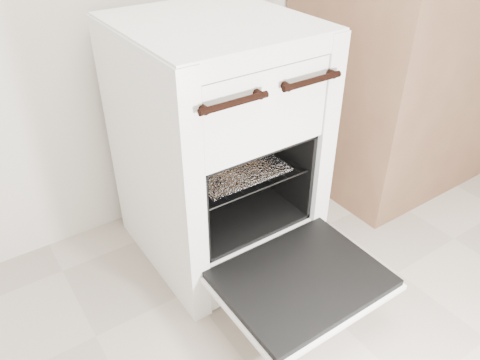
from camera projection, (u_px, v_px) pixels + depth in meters
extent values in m
cube|color=silver|center=(216.00, 147.00, 1.60)|extent=(0.55, 0.59, 0.84)
cylinder|color=black|center=(234.00, 103.00, 1.16)|extent=(0.20, 0.02, 0.02)
cylinder|color=black|center=(312.00, 81.00, 1.28)|extent=(0.20, 0.02, 0.02)
cube|color=black|center=(302.00, 279.00, 1.40)|extent=(0.48, 0.37, 0.02)
cube|color=silver|center=(301.00, 283.00, 1.41)|extent=(0.49, 0.38, 0.01)
cylinder|color=black|center=(176.00, 182.00, 1.48)|extent=(0.01, 0.38, 0.01)
cylinder|color=black|center=(274.00, 148.00, 1.66)|extent=(0.01, 0.38, 0.01)
cylinder|color=black|center=(260.00, 190.00, 1.44)|extent=(0.39, 0.01, 0.01)
cylinder|color=black|center=(200.00, 142.00, 1.70)|extent=(0.39, 0.01, 0.01)
cylinder|color=black|center=(184.00, 179.00, 1.49)|extent=(0.01, 0.37, 0.01)
cylinder|color=black|center=(199.00, 174.00, 1.52)|extent=(0.01, 0.37, 0.01)
cylinder|color=black|center=(214.00, 169.00, 1.54)|extent=(0.01, 0.37, 0.01)
cylinder|color=black|center=(228.00, 164.00, 1.57)|extent=(0.01, 0.37, 0.01)
cylinder|color=black|center=(241.00, 159.00, 1.60)|extent=(0.01, 0.37, 0.01)
cylinder|color=black|center=(254.00, 155.00, 1.62)|extent=(0.01, 0.37, 0.01)
cylinder|color=black|center=(267.00, 150.00, 1.65)|extent=(0.01, 0.37, 0.01)
cube|color=white|center=(231.00, 165.00, 1.55)|extent=(0.31, 0.27, 0.01)
ellipsoid|color=#BF834C|center=(197.00, 162.00, 1.52)|extent=(0.12, 0.12, 0.05)
ellipsoid|color=#BF834C|center=(232.00, 156.00, 1.56)|extent=(0.13, 0.13, 0.04)
ellipsoid|color=#BF834C|center=(211.00, 167.00, 1.50)|extent=(0.09, 0.09, 0.04)
cube|color=brown|center=(411.00, 71.00, 2.07)|extent=(0.94, 0.63, 0.94)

